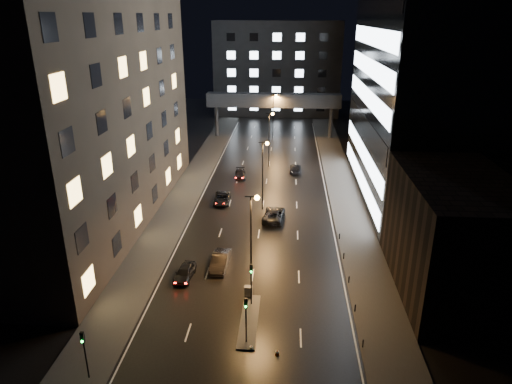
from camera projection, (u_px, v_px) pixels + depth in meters
ground at (267, 181)px, 77.41m from camera, size 160.00×160.00×0.00m
sidewalk_left at (188, 189)px, 73.57m from camera, size 5.00×110.00×0.15m
sidewalk_right at (344, 193)px, 71.91m from camera, size 5.00×110.00×0.15m
building_left at (81, 70)px, 56.78m from camera, size 15.00×48.00×40.00m
building_right_low at (453, 236)px, 45.09m from camera, size 10.00×18.00×12.00m
building_right_glass at (444, 45)px, 63.86m from camera, size 20.00×36.00×45.00m
building_far at (277, 68)px, 126.78m from camera, size 34.00×14.00×25.00m
skybridge at (274, 101)px, 102.27m from camera, size 30.00×3.00×10.00m
median_island at (249, 320)px, 42.05m from camera, size 1.60×8.00×0.15m
traffic_signal_near at (251, 278)px, 43.27m from camera, size 0.28×0.34×4.40m
traffic_signal_far at (246, 313)px, 38.16m from camera, size 0.28×0.34×4.40m
traffic_signal_corner at (84, 348)px, 34.35m from camera, size 0.28×0.34×4.40m
bollard_row at (352, 294)px, 45.44m from camera, size 0.12×25.12×0.90m
streetlight_near at (253, 229)px, 45.30m from camera, size 1.45×0.50×10.15m
streetlight_mid_a at (264, 167)px, 63.89m from camera, size 1.45×0.50×10.15m
streetlight_mid_b at (270, 133)px, 82.48m from camera, size 1.45×0.50×10.15m
streetlight_far at (274, 111)px, 101.07m from camera, size 1.45×0.50×10.15m
car_away_a at (185, 272)px, 48.68m from camera, size 2.03×4.33×1.43m
car_away_b at (220, 261)px, 50.74m from camera, size 1.96×5.02×1.63m
car_away_c at (222, 198)px, 68.31m from camera, size 2.60×5.23×1.42m
car_away_d at (240, 174)px, 78.89m from camera, size 2.26×4.59×1.28m
car_toward_a at (274, 214)px, 62.65m from camera, size 3.24×6.02×1.61m
car_toward_b at (295, 168)px, 81.77m from camera, size 2.06×4.80×1.38m
utility_cabinet at (248, 292)px, 45.27m from camera, size 0.80×0.55×1.18m
cone_a at (251, 348)px, 38.42m from camera, size 0.40×0.40×0.45m
cone_b at (277, 352)px, 37.79m from camera, size 0.49×0.49×0.56m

